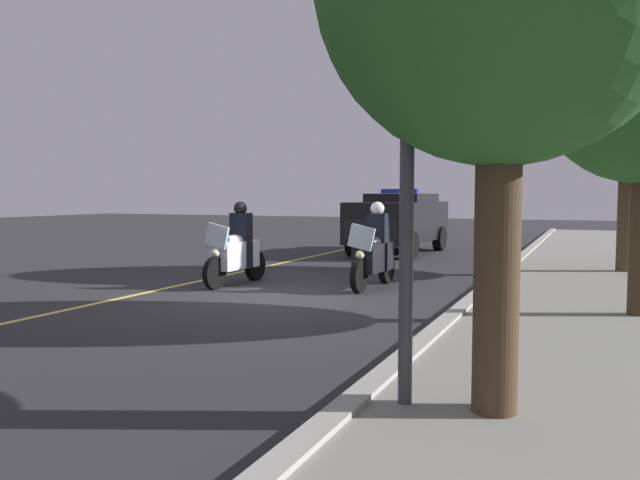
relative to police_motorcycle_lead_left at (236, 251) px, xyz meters
name	(u,v)px	position (x,y,z in m)	size (l,w,h in m)	color
ground_plane	(278,295)	(0.92, 1.45, -0.70)	(80.00, 80.00, 0.00)	#28282B
curb_strip	(468,304)	(0.92, 4.93, -0.62)	(48.00, 0.24, 0.15)	#9E9B93
sidewalk_strip	(596,315)	(0.92, 6.83, -0.65)	(48.00, 3.60, 0.10)	gray
lane_stripe_center	(169,287)	(0.92, -1.00, -0.70)	(48.00, 0.12, 0.01)	#E0D14C
police_motorcycle_lead_left	(236,251)	(0.00, 0.00, 0.00)	(2.14, 0.59, 1.72)	black
police_motorcycle_lead_right	(374,253)	(-0.72, 2.76, 0.00)	(2.14, 0.59, 1.72)	black
police_suv	(399,220)	(-8.18, 1.09, 0.37)	(4.99, 2.26, 2.05)	black
traffic_light	(408,30)	(6.14, 5.33, 2.48)	(0.38, 0.28, 4.23)	#38383D
tree_far_back	(630,81)	(-4.84, 7.43, 3.74)	(3.74, 3.74, 6.63)	#4C3823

